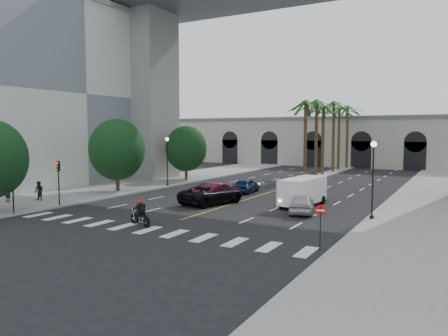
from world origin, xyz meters
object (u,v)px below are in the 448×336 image
Objects in this scene: cargo_van at (303,191)px; car_d at (305,191)px; motorcycle_rider at (141,214)px; car_a at (302,203)px; lamp_post_right at (373,173)px; car_e at (246,185)px; lamp_post_left_far at (167,157)px; car_c at (212,194)px; traffic_signal_far at (59,176)px; do_not_enter_sign at (320,217)px; pedestrian_a at (7,191)px; pedestrian_b at (39,191)px; car_b at (217,193)px; traffic_signal_near at (13,181)px.

car_d is at bearing 109.75° from cargo_van.
motorcycle_rider is 0.52× the size of car_a.
car_a is at bearing 175.77° from lamp_post_right.
motorcycle_rider is 0.52× the size of car_e.
lamp_post_left_far is 0.92× the size of car_c.
lamp_post_right is 23.62m from traffic_signal_far.
do_not_enter_sign is (5.02, -12.02, 0.42)m from cargo_van.
traffic_signal_far is 5.29m from pedestrian_a.
pedestrian_b is (-21.04, -6.11, 0.25)m from car_a.
lamp_post_right is 5.62m from car_a.
do_not_enter_sign reaches higher than car_b.
cargo_van is at bearing 151.82° from lamp_post_right.
cargo_van is 2.92× the size of pedestrian_a.
cargo_van is 3.35× the size of pedestrian_b.
lamp_post_right is 15.51m from motorcycle_rider.
car_a is 1.81× the size of do_not_enter_sign.
lamp_post_right is 7.00m from cargo_van.
lamp_post_left_far is 12.08m from car_b.
cargo_van is at bearing 29.97° from traffic_signal_far.
motorcycle_rider is (10.24, -16.76, -2.47)m from lamp_post_left_far.
traffic_signal_near reaches higher than pedestrian_b.
lamp_post_right reaches higher than car_d.
car_c is at bearing 176.98° from lamp_post_right.
lamp_post_left_far is 2.45× the size of motorcycle_rider.
pedestrian_a reaches higher than car_a.
car_e is at bearing 43.29° from pedestrian_b.
motorcycle_rider is at bearing 60.08° from car_d.
traffic_signal_near reaches higher than do_not_enter_sign.
lamp_post_left_far is at bearing 168.73° from cargo_van.
car_e is (-0.76, 16.74, -0.03)m from motorcycle_rider.
traffic_signal_far is 1.94× the size of pedestrian_a.
car_d is (5.66, 15.54, -0.02)m from motorcycle_rider.
do_not_enter_sign is at bearing 20.52° from motorcycle_rider.
traffic_signal_far is at bearing 50.53° from car_c.
car_e is (9.48, -0.01, -2.51)m from lamp_post_left_far.
traffic_signal_near is 5.98m from pedestrian_a.
traffic_signal_far reaches higher than car_b.
car_b is (9.90, -6.51, -2.38)m from lamp_post_left_far.
pedestrian_a is at bearing -163.68° from motorcycle_rider.
car_e is at bearing 149.05° from lamp_post_right.
car_e is 0.76× the size of cargo_van.
lamp_post_left_far reaches higher than traffic_signal_far.
car_c is (9.80, 7.18, -1.70)m from traffic_signal_far.
motorcycle_rider is at bearing 86.42° from car_e.
car_c is at bearing 29.69° from pedestrian_a.
cargo_van is at bearing 99.28° from do_not_enter_sign.
car_a is 1.01× the size of car_e.
cargo_van is (16.88, -4.83, -1.95)m from lamp_post_left_far.
car_a is (7.54, 9.13, -0.03)m from motorcycle_rider.
car_b is at bearing 112.88° from motorcycle_rider.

